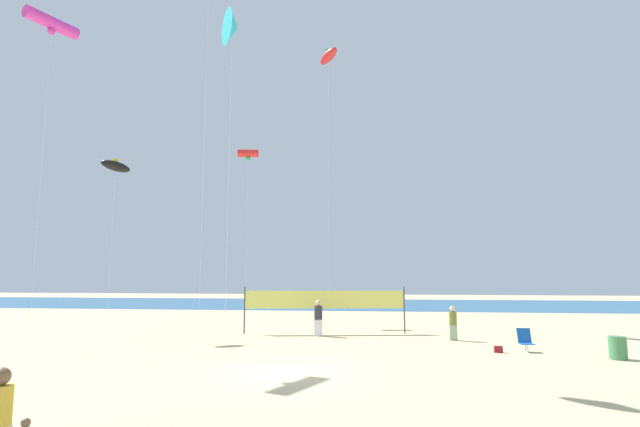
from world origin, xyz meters
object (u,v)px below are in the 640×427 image
trash_barrel (618,348)px  kite_magenta_tube (52,24)px  beachgoer_charcoal_shirt (318,317)px  kite_black_inflatable (115,166)px  beachgoer_olive_shirt (453,322)px  folding_beach_chair (525,339)px  beach_handbag (498,349)px  kite_red_inflatable (328,56)px  volleyball_net (325,301)px  kite_cyan_delta (232,28)px  kite_red_tube (248,154)px

trash_barrel → kite_magenta_tube: kite_magenta_tube is taller
beachgoer_charcoal_shirt → kite_black_inflatable: kite_black_inflatable is taller
beachgoer_charcoal_shirt → trash_barrel: bearing=-127.8°
beachgoer_olive_shirt → kite_black_inflatable: bearing=106.9°
folding_beach_chair → beachgoer_olive_shirt: bearing=155.0°
beach_handbag → kite_black_inflatable: kite_black_inflatable is taller
kite_red_inflatable → kite_magenta_tube: size_ratio=1.26×
volleyball_net → kite_black_inflatable: kite_black_inflatable is taller
kite_red_inflatable → trash_barrel: bearing=-46.9°
volleyball_net → kite_cyan_delta: bearing=-109.0°
volleyball_net → beach_handbag: (7.40, -5.34, -1.51)m
beachgoer_charcoal_shirt → kite_red_inflatable: kite_red_inflatable is taller
trash_barrel → kite_black_inflatable: kite_black_inflatable is taller
beachgoer_charcoal_shirt → beach_handbag: bearing=-132.2°
folding_beach_chair → kite_magenta_tube: kite_magenta_tube is taller
beach_handbag → kite_red_inflatable: bearing=124.3°
trash_barrel → beachgoer_charcoal_shirt: bearing=155.0°
kite_magenta_tube → kite_black_inflatable: kite_magenta_tube is taller
kite_black_inflatable → kite_red_tube: bearing=57.3°
folding_beach_chair → trash_barrel: folding_beach_chair is taller
trash_barrel → kite_cyan_delta: kite_cyan_delta is taller
beachgoer_olive_shirt → beachgoer_charcoal_shirt: 6.46m
folding_beach_chair → trash_barrel: size_ratio=1.10×
beachgoer_olive_shirt → kite_cyan_delta: bearing=142.2°
folding_beach_chair → kite_cyan_delta: bearing=-137.6°
beachgoer_charcoal_shirt → beach_handbag: beachgoer_charcoal_shirt is taller
folding_beach_chair → beach_handbag: 1.26m
kite_red_inflatable → kite_red_tube: kite_red_inflatable is taller
kite_black_inflatable → kite_cyan_delta: size_ratio=0.69×
trash_barrel → beach_handbag: trash_barrel is taller
trash_barrel → kite_red_inflatable: size_ratio=0.04×
kite_cyan_delta → kite_black_inflatable: bearing=142.3°
beachgoer_olive_shirt → volleyball_net: (-6.20, 1.90, 0.80)m
trash_barrel → kite_red_tube: 24.02m
beachgoer_olive_shirt → kite_magenta_tube: 22.84m
folding_beach_chair → trash_barrel: 3.15m
kite_red_inflatable → kite_black_inflatable: (-10.63, -7.70, -9.11)m
volleyball_net → kite_red_inflatable: (-0.40, 6.10, 16.21)m
beach_handbag → kite_cyan_delta: kite_cyan_delta is taller
kite_cyan_delta → kite_red_inflatable: bearing=80.5°
kite_magenta_tube → trash_barrel: bearing=-0.3°
kite_red_inflatable → kite_cyan_delta: (-2.35, -14.10, -5.22)m
beachgoer_charcoal_shirt → kite_magenta_tube: bearing=101.8°
kite_red_inflatable → folding_beach_chair: bearing=-50.9°
kite_red_inflatable → kite_red_tube: size_ratio=1.59×
kite_red_tube → kite_magenta_tube: (-5.75, -12.59, 3.07)m
folding_beach_chair → volleyball_net: (-8.54, 4.91, 1.17)m
folding_beach_chair → kite_red_inflatable: size_ratio=0.05×
beachgoer_olive_shirt → beachgoer_charcoal_shirt: beachgoer_charcoal_shirt is taller
kite_red_inflatable → kite_red_tube: (-5.58, 0.18, -6.63)m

